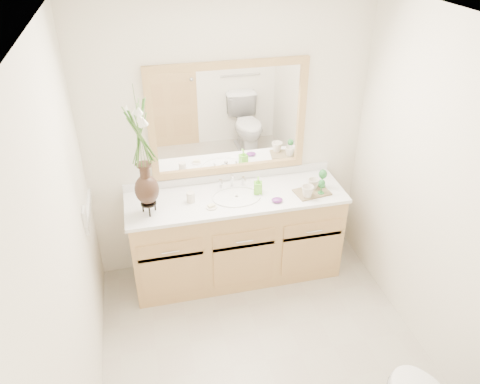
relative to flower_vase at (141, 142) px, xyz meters
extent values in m
plane|color=#BDB6A1|center=(0.72, -0.93, -1.44)|extent=(2.60, 2.60, 0.00)
cube|color=white|center=(0.72, -0.93, 0.96)|extent=(2.40, 2.60, 0.02)
cube|color=white|center=(0.72, 0.37, -0.24)|extent=(2.40, 0.02, 2.40)
cube|color=white|center=(-0.48, -0.93, -0.24)|extent=(0.02, 2.60, 2.40)
cube|color=white|center=(1.92, -0.93, -0.24)|extent=(0.02, 2.60, 2.40)
cube|color=tan|center=(0.72, 0.09, -1.04)|extent=(1.80, 0.55, 0.80)
cube|color=white|center=(0.72, 0.09, -0.63)|extent=(1.84, 0.57, 0.03)
ellipsoid|color=white|center=(0.72, 0.07, -0.67)|extent=(0.38, 0.30, 0.12)
cylinder|color=silver|center=(0.72, 0.25, -0.56)|extent=(0.02, 0.02, 0.11)
cylinder|color=silver|center=(0.62, 0.25, -0.57)|extent=(0.02, 0.02, 0.08)
cylinder|color=silver|center=(0.82, 0.25, -0.57)|extent=(0.02, 0.02, 0.08)
cube|color=white|center=(0.72, 0.36, -0.04)|extent=(1.20, 0.01, 0.85)
cube|color=tan|center=(0.72, 0.35, 0.42)|extent=(1.32, 0.04, 0.06)
cube|color=tan|center=(0.72, 0.35, -0.49)|extent=(1.32, 0.04, 0.06)
cube|color=tan|center=(0.09, 0.35, -0.04)|extent=(0.06, 0.04, 0.85)
cube|color=tan|center=(1.35, 0.35, -0.04)|extent=(0.06, 0.04, 0.85)
cube|color=white|center=(-0.46, -0.16, -0.46)|extent=(0.02, 0.12, 0.12)
cylinder|color=black|center=(0.00, 0.00, -0.53)|extent=(0.12, 0.12, 0.01)
ellipsoid|color=black|center=(0.00, 0.00, -0.40)|extent=(0.19, 0.19, 0.24)
cylinder|color=black|center=(0.00, 0.00, -0.24)|extent=(0.08, 0.08, 0.11)
cylinder|color=#4C7A33|center=(0.00, 0.00, 0.04)|extent=(0.07, 0.07, 0.44)
cylinder|color=silver|center=(0.34, 0.09, -0.57)|extent=(0.07, 0.07, 0.09)
cylinder|color=silver|center=(0.49, -0.04, -0.61)|extent=(0.09, 0.09, 0.01)
cube|color=beige|center=(0.49, -0.04, -0.59)|extent=(0.06, 0.05, 0.02)
imported|color=#69CE30|center=(0.91, 0.09, -0.55)|extent=(0.08, 0.08, 0.14)
ellipsoid|color=#622571|center=(1.03, -0.08, -0.60)|extent=(0.11, 0.09, 0.03)
cube|color=brown|center=(1.36, -0.01, -0.61)|extent=(0.31, 0.23, 0.01)
imported|color=silver|center=(1.29, -0.08, -0.55)|extent=(0.12, 0.12, 0.10)
imported|color=silver|center=(1.38, 0.04, -0.55)|extent=(0.12, 0.11, 0.09)
cylinder|color=#287A33|center=(1.42, -0.05, -0.60)|extent=(0.05, 0.05, 0.01)
cylinder|color=#287A33|center=(1.42, -0.05, -0.56)|extent=(0.01, 0.01, 0.08)
ellipsoid|color=#287A33|center=(1.42, -0.05, -0.51)|extent=(0.06, 0.06, 0.07)
cylinder|color=#287A33|center=(1.47, 0.05, -0.60)|extent=(0.07, 0.07, 0.01)
cylinder|color=#287A33|center=(1.47, 0.05, -0.55)|extent=(0.01, 0.01, 0.10)
ellipsoid|color=#287A33|center=(1.47, 0.05, -0.48)|extent=(0.07, 0.07, 0.09)
camera|label=1|loc=(-0.01, -3.15, 1.46)|focal=35.00mm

